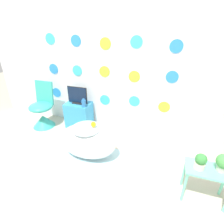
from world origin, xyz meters
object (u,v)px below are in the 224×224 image
object	(u,v)px
tv	(77,96)
potted_plant_left	(200,161)
vase	(84,103)
bathtub	(87,141)
chair	(43,113)
potted_plant_right	(224,162)

from	to	relation	value
tv	potted_plant_left	size ratio (longest dim) A/B	2.13
potted_plant_left	vase	bearing A→B (deg)	153.79
bathtub	potted_plant_left	xyz separation A→B (m)	(1.55, -0.29, 0.29)
vase	potted_plant_left	bearing A→B (deg)	-26.21
chair	vase	world-z (taller)	chair
bathtub	vase	world-z (taller)	vase
potted_plant_left	potted_plant_right	bearing A→B (deg)	8.57
chair	vase	bearing A→B (deg)	7.77
potted_plant_left	potted_plant_right	world-z (taller)	potted_plant_right
tv	potted_plant_right	world-z (taller)	tv
vase	potted_plant_right	world-z (taller)	vase
tv	vase	size ratio (longest dim) A/B	2.49
potted_plant_left	potted_plant_right	distance (m)	0.23
tv	potted_plant_right	size ratio (longest dim) A/B	1.93
vase	potted_plant_right	bearing A→B (deg)	-23.00
bathtub	potted_plant_right	distance (m)	1.82
bathtub	tv	size ratio (longest dim) A/B	2.27
potted_plant_right	tv	bearing A→B (deg)	156.32
chair	vase	distance (m)	0.95
tv	potted_plant_left	world-z (taller)	tv
chair	potted_plant_left	size ratio (longest dim) A/B	4.75
bathtub	potted_plant_right	size ratio (longest dim) A/B	4.38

